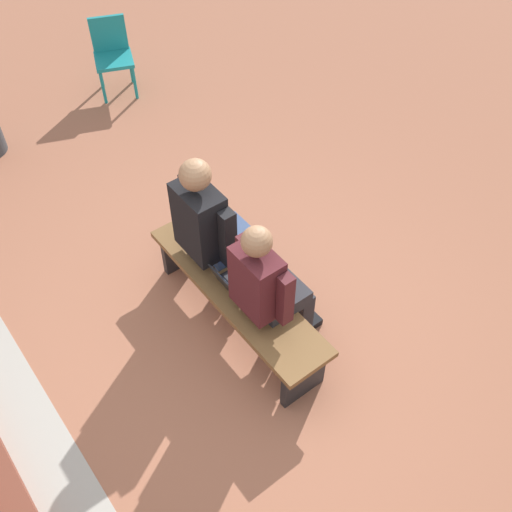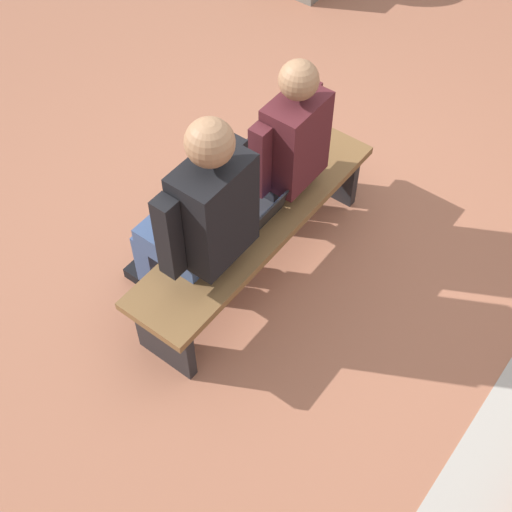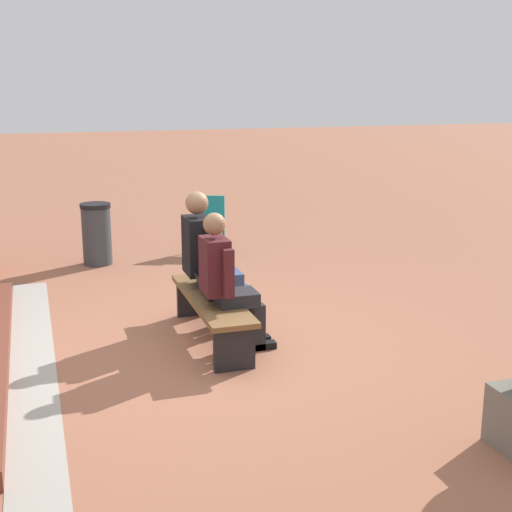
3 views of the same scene
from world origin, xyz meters
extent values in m
plane|color=#9E6047|center=(0.00, 0.00, 0.00)|extent=(60.00, 60.00, 0.00)
cube|color=#A8A399|center=(0.17, 1.52, 0.00)|extent=(5.27, 0.40, 0.01)
cube|color=brown|center=(0.17, -0.19, 0.42)|extent=(1.80, 0.44, 0.05)
cube|color=black|center=(-0.63, -0.19, 0.20)|extent=(0.06, 0.37, 0.40)
cube|color=black|center=(0.97, -0.19, 0.20)|extent=(0.06, 0.37, 0.40)
cube|color=#232328|center=(-0.13, -0.36, 0.51)|extent=(0.32, 0.38, 0.13)
cube|color=#232328|center=(-0.22, -0.55, 0.23)|extent=(0.10, 0.11, 0.45)
cube|color=black|center=(-0.22, -0.61, 0.03)|extent=(0.10, 0.23, 0.07)
cube|color=#232328|center=(-0.04, -0.55, 0.23)|extent=(0.10, 0.11, 0.45)
cube|color=black|center=(-0.04, -0.61, 0.03)|extent=(0.10, 0.23, 0.07)
cube|color=#47191E|center=(-0.13, -0.15, 0.84)|extent=(0.36, 0.23, 0.53)
cube|color=maroon|center=(-0.13, -0.27, 0.80)|extent=(0.05, 0.01, 0.32)
cube|color=#47191E|center=(-0.36, -0.22, 0.82)|extent=(0.09, 0.09, 0.45)
cube|color=#47191E|center=(0.10, -0.22, 0.82)|extent=(0.09, 0.09, 0.45)
sphere|color=#8C6647|center=(-0.13, -0.15, 1.24)|extent=(0.21, 0.21, 0.21)
cube|color=#384C75|center=(0.56, -0.38, 0.51)|extent=(0.36, 0.42, 0.15)
cube|color=#384C75|center=(0.46, -0.59, 0.23)|extent=(0.12, 0.13, 0.45)
cube|color=black|center=(0.46, -0.65, 0.04)|extent=(0.12, 0.25, 0.07)
cube|color=#384C75|center=(0.65, -0.59, 0.23)|extent=(0.12, 0.13, 0.45)
cube|color=black|center=(0.65, -0.65, 0.04)|extent=(0.12, 0.25, 0.07)
cube|color=black|center=(0.56, -0.15, 0.88)|extent=(0.40, 0.25, 0.59)
cube|color=black|center=(0.30, -0.22, 0.86)|extent=(0.09, 0.10, 0.50)
cube|color=black|center=(0.81, -0.22, 0.86)|extent=(0.09, 0.10, 0.50)
sphere|color=#8C6647|center=(0.56, -0.15, 1.32)|extent=(0.23, 0.23, 0.23)
cube|color=black|center=(0.18, -0.23, 0.46)|extent=(0.32, 0.22, 0.02)
cube|color=#2D2D33|center=(0.18, -0.24, 0.47)|extent=(0.29, 0.15, 0.00)
cube|color=black|center=(0.18, -0.09, 0.57)|extent=(0.32, 0.07, 0.19)
cube|color=#33519E|center=(0.18, -0.10, 0.57)|extent=(0.28, 0.06, 0.17)
cube|color=teal|center=(3.70, -1.06, 0.42)|extent=(0.55, 0.55, 0.04)
cube|color=teal|center=(3.88, -1.13, 0.64)|extent=(0.19, 0.38, 0.40)
cylinder|color=teal|center=(3.60, -0.82, 0.20)|extent=(0.04, 0.04, 0.40)
cylinder|color=teal|center=(3.47, -1.16, 0.20)|extent=(0.04, 0.04, 0.40)
cylinder|color=teal|center=(3.93, -0.96, 0.20)|extent=(0.04, 0.04, 0.40)
cylinder|color=teal|center=(3.80, -1.29, 0.20)|extent=(0.04, 0.04, 0.40)
cylinder|color=#383D42|center=(3.57, 0.59, 0.40)|extent=(0.40, 0.40, 0.80)
cylinder|color=black|center=(3.57, 0.59, 0.83)|extent=(0.42, 0.42, 0.06)
camera|label=1|loc=(-2.17, 1.42, 3.99)|focal=42.00mm
camera|label=2|loc=(2.29, 1.42, 3.44)|focal=50.00mm
camera|label=3|loc=(-6.33, 1.42, 2.52)|focal=50.00mm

